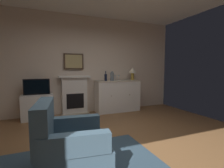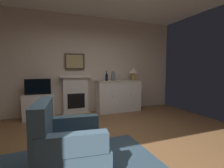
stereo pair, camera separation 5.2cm
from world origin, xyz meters
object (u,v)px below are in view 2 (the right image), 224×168
(tv_set, at_px, (38,87))
(vase_decorative, at_px, (113,76))
(framed_picture, at_px, (75,62))
(tv_cabinet, at_px, (39,107))
(armchair, at_px, (67,145))
(wine_glass_left, at_px, (116,76))
(wine_bottle, at_px, (107,77))
(sideboard_cabinet, at_px, (119,96))
(table_lamp, at_px, (134,71))
(fireplace_unit, at_px, (76,95))
(wine_glass_center, at_px, (120,76))

(tv_set, bearing_deg, vase_decorative, -1.17)
(framed_picture, height_order, tv_set, framed_picture)
(tv_cabinet, bearing_deg, armchair, -80.65)
(vase_decorative, bearing_deg, armchair, -121.96)
(wine_glass_left, height_order, tv_set, wine_glass_left)
(wine_bottle, xyz_separation_m, tv_cabinet, (-1.84, 0.06, -0.73))
(tv_set, height_order, armchair, tv_set)
(sideboard_cabinet, height_order, table_lamp, table_lamp)
(tv_set, bearing_deg, wine_bottle, -1.26)
(wine_glass_left, relative_size, armchair, 0.18)
(vase_decorative, xyz_separation_m, armchair, (-1.61, -2.58, -0.71))
(wine_glass_left, bearing_deg, sideboard_cabinet, -19.84)
(fireplace_unit, bearing_deg, tv_set, -169.23)
(framed_picture, height_order, armchair, framed_picture)
(table_lamp, distance_m, armchair, 3.61)
(framed_picture, bearing_deg, sideboard_cabinet, -9.93)
(wine_glass_left, height_order, tv_cabinet, wine_glass_left)
(framed_picture, xyz_separation_m, sideboard_cabinet, (1.27, -0.22, -1.03))
(framed_picture, bearing_deg, armchair, -100.72)
(vase_decorative, bearing_deg, wine_bottle, 179.62)
(framed_picture, relative_size, table_lamp, 1.38)
(fireplace_unit, height_order, tv_set, fireplace_unit)
(armchair, bearing_deg, table_lamp, 48.57)
(fireplace_unit, xyz_separation_m, tv_cabinet, (-0.97, -0.16, -0.23))
(sideboard_cabinet, relative_size, tv_set, 2.21)
(framed_picture, relative_size, vase_decorative, 1.96)
(sideboard_cabinet, distance_m, tv_set, 2.28)
(fireplace_unit, relative_size, tv_cabinet, 1.47)
(framed_picture, height_order, vase_decorative, framed_picture)
(wine_glass_center, xyz_separation_m, tv_cabinet, (-2.29, -0.00, -0.75))
(sideboard_cabinet, distance_m, tv_cabinet, 2.25)
(fireplace_unit, relative_size, wine_glass_center, 6.67)
(sideboard_cabinet, bearing_deg, wine_glass_center, 23.00)
(wine_bottle, xyz_separation_m, armchair, (-1.41, -2.58, -0.67))
(table_lamp, bearing_deg, tv_cabinet, 179.69)
(table_lamp, bearing_deg, armchair, -131.43)
(wine_glass_center, height_order, tv_set, wine_glass_center)
(fireplace_unit, xyz_separation_m, framed_picture, (-0.00, 0.05, 0.96))
(framed_picture, xyz_separation_m, vase_decorative, (1.07, -0.27, -0.42))
(fireplace_unit, bearing_deg, wine_glass_left, -7.25)
(wine_glass_left, bearing_deg, framed_picture, 170.64)
(table_lamp, bearing_deg, vase_decorative, -175.98)
(sideboard_cabinet, relative_size, wine_bottle, 4.73)
(wine_glass_left, height_order, vase_decorative, vase_decorative)
(framed_picture, xyz_separation_m, wine_glass_left, (1.20, -0.20, -0.44))
(wine_bottle, relative_size, armchair, 0.32)
(tv_cabinet, bearing_deg, framed_picture, 12.01)
(table_lamp, relative_size, tv_set, 0.65)
(wine_bottle, relative_size, tv_cabinet, 0.39)
(framed_picture, relative_size, wine_bottle, 1.90)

